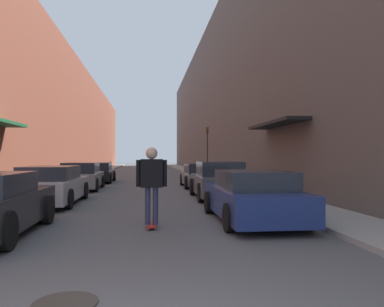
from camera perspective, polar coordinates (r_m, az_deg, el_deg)
name	(u,v)px	position (r m, az deg, el deg)	size (l,w,h in m)	color
ground	(144,177)	(29.92, -7.28, -3.54)	(151.54, 151.54, 0.00)	#515154
curb_strip_left	(94,173)	(37.16, -14.72, -2.84)	(1.80, 68.88, 0.12)	gray
curb_strip_right	(194,172)	(37.09, 0.37, -2.86)	(1.80, 68.88, 0.12)	gray
building_row_left	(63,120)	(37.80, -19.07, 4.92)	(4.90, 68.88, 10.28)	brown
building_row_right	(223,103)	(37.90, 4.76, 7.61)	(4.90, 68.88, 13.87)	#564C47
parked_car_left_1	(52,186)	(13.46, -20.60, -4.60)	(1.88, 4.59, 1.28)	#B7B7BC
parked_car_left_2	(81,177)	(18.82, -16.49, -3.42)	(1.87, 3.98, 1.31)	gray
parked_car_left_3	(98,173)	(24.01, -14.13, -2.87)	(1.89, 4.40, 1.23)	black
parked_car_right_0	(252,197)	(9.41, 9.15, -6.49)	(1.91, 4.31, 1.25)	navy
parked_car_right_1	(219,181)	(14.35, 4.07, -4.16)	(1.90, 4.05, 1.41)	#515459
parked_car_right_2	(201,176)	(19.55, 1.34, -3.43)	(1.91, 4.11, 1.23)	gray
skateboarder	(152,178)	(8.45, -6.18, -3.74)	(0.69, 0.78, 1.80)	#B2231E
manhole_cover	(65,303)	(4.55, -18.79, -20.82)	(0.70, 0.70, 0.02)	#332D28
traffic_light	(207,146)	(28.06, 2.35, 1.12)	(0.16, 0.22, 3.68)	#2D2D2D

